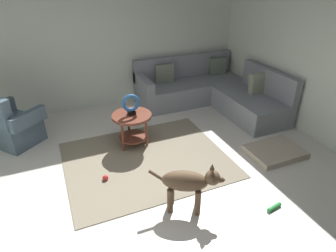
{
  "coord_description": "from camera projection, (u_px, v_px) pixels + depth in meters",
  "views": [
    {
      "loc": [
        -0.96,
        -2.7,
        2.5
      ],
      "look_at": [
        0.45,
        0.6,
        0.55
      ],
      "focal_mm": 31.49,
      "sensor_mm": 36.0,
      "label": 1
    }
  ],
  "objects": [
    {
      "name": "ground_plane",
      "position": [
        154.0,
        195.0,
        3.73
      ],
      "size": [
        6.0,
        6.0,
        0.1
      ],
      "primitive_type": "cube",
      "color": "silver"
    },
    {
      "name": "wall_back",
      "position": [
        96.0,
        37.0,
        5.44
      ],
      "size": [
        6.0,
        0.12,
        2.7
      ],
      "primitive_type": "cube",
      "color": "silver",
      "rests_on": "ground_plane"
    },
    {
      "name": "area_rug",
      "position": [
        147.0,
        159.0,
        4.32
      ],
      "size": [
        2.3,
        1.9,
        0.01
      ],
      "primitive_type": "cube",
      "color": "gray",
      "rests_on": "ground_plane"
    },
    {
      "name": "sectional_couch",
      "position": [
        211.0,
        92.0,
        5.88
      ],
      "size": [
        2.2,
        2.25,
        0.88
      ],
      "color": "gray",
      "rests_on": "ground_plane"
    },
    {
      "name": "armchair",
      "position": [
        12.0,
        126.0,
        4.56
      ],
      "size": [
        0.97,
        1.0,
        0.88
      ],
      "rotation": [
        0.0,
        0.0,
        -0.87
      ],
      "color": "#4C6070",
      "rests_on": "ground_plane"
    },
    {
      "name": "side_table",
      "position": [
        132.0,
        122.0,
        4.48
      ],
      "size": [
        0.6,
        0.6,
        0.54
      ],
      "color": "brown",
      "rests_on": "ground_plane"
    },
    {
      "name": "torus_sculpture",
      "position": [
        131.0,
        104.0,
        4.34
      ],
      "size": [
        0.28,
        0.08,
        0.33
      ],
      "color": "black",
      "rests_on": "side_table"
    },
    {
      "name": "dog_bed_mat",
      "position": [
        275.0,
        152.0,
        4.43
      ],
      "size": [
        0.8,
        0.6,
        0.09
      ],
      "primitive_type": "cube",
      "color": "#B2A38E",
      "rests_on": "ground_plane"
    },
    {
      "name": "dog",
      "position": [
        189.0,
        183.0,
        3.27
      ],
      "size": [
        0.76,
        0.47,
        0.63
      ],
      "rotation": [
        0.0,
        0.0,
        4.2
      ],
      "color": "brown",
      "rests_on": "ground_plane"
    },
    {
      "name": "dog_toy_ball",
      "position": [
        105.0,
        178.0,
        3.89
      ],
      "size": [
        0.08,
        0.08,
        0.08
      ],
      "primitive_type": "sphere",
      "color": "red",
      "rests_on": "ground_plane"
    },
    {
      "name": "dog_toy_rope",
      "position": [
        274.0,
        207.0,
        3.44
      ],
      "size": [
        0.21,
        0.08,
        0.05
      ],
      "primitive_type": "cylinder",
      "rotation": [
        0.0,
        1.57,
        0.17
      ],
      "color": "green",
      "rests_on": "ground_plane"
    }
  ]
}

